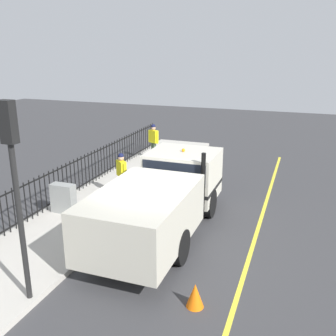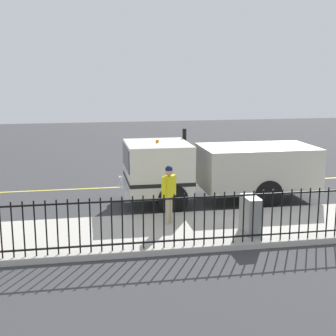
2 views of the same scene
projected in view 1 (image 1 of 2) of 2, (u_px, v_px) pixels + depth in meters
ground_plane at (153, 247)px, 11.01m from camera, size 54.58×54.58×0.00m
sidewalk_slab at (65, 229)px, 11.95m from camera, size 3.05×24.81×0.14m
lane_marking at (247, 264)px, 10.12m from camera, size 0.12×22.33×0.01m
work_truck at (165, 193)px, 11.64m from camera, size 2.39×6.61×2.44m
worker_standing at (121, 170)px, 14.12m from camera, size 0.50×0.47×1.68m
pedestrian_distant at (153, 138)px, 19.10m from camera, size 0.60×0.40×1.77m
iron_fence at (28, 201)px, 12.16m from camera, size 0.04×21.12×1.34m
traffic_light_near at (13, 165)px, 7.61m from camera, size 0.31×0.22×4.38m
utility_cabinet at (63, 198)px, 12.87m from camera, size 0.82×0.38×1.00m
traffic_cone at (195, 295)px, 8.36m from camera, size 0.40×0.40×0.57m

